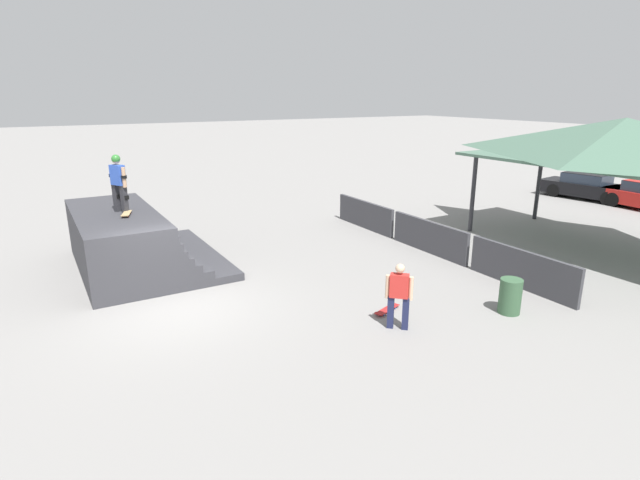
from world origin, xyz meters
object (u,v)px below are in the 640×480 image
Objects in this scene: skater_on_deck at (118,179)px; skateboard_on_deck at (126,214)px; bystander_walking at (399,293)px; trash_bin at (510,296)px; parked_car_black at (587,187)px; skateboard_on_ground at (386,310)px.

skateboard_on_deck is at bearing -23.78° from skater_on_deck.
bystander_walking reaches higher than trash_bin.
skater_on_deck is 21.74m from parked_car_black.
skateboard_on_deck is 0.18× the size of parked_car_black.
parked_car_black is (0.11, 21.60, -1.21)m from skateboard_on_deck.
skateboard_on_ground is 1.01× the size of trash_bin.
skateboard_on_ground is at bearing -79.35° from parked_car_black.
skater_on_deck is at bearing -137.02° from trash_bin.
skater_on_deck is at bearing -158.71° from skateboard_on_deck.
skateboard_on_deck reaches higher than parked_car_black.
skateboard_on_ground is at bearing -121.08° from trash_bin.
skateboard_on_ground is 0.19× the size of parked_car_black.
skateboard_on_deck is at bearing -70.99° from skateboard_on_ground.
skater_on_deck is 0.37× the size of parked_car_black.
parked_car_black is at bearing 60.84° from skater_on_deck.
trash_bin is (7.82, 7.29, -2.28)m from skater_on_deck.
skater_on_deck is 2.08× the size of skateboard_on_deck.
skateboard_on_deck is 0.52× the size of bystander_walking.
skateboard_on_deck is 7.69m from skateboard_on_ground.
skater_on_deck is 1.08× the size of bystander_walking.
skateboard_on_deck reaches higher than trash_bin.
bystander_walking is (6.59, 4.44, -0.97)m from skateboard_on_deck.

